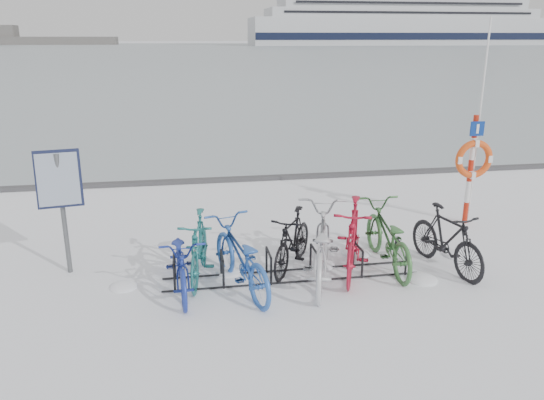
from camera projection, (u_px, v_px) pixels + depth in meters
The scene contains 16 objects.
ground at pixel (291, 277), 8.33m from camera, with size 900.00×900.00×0.00m, color white.
ice_sheet at pixel (184, 49), 154.34m from camera, with size 400.00×298.00×0.02m, color #96A1A9.
quay_edge at pixel (246, 179), 13.88m from camera, with size 400.00×0.25×0.10m, color #3F3F42.
bike_rack at pixel (291, 266), 8.28m from camera, with size 4.00×0.48×0.46m.
info_board at pixel (60, 186), 8.06m from camera, with size 0.70×0.35×1.99m.
lifebuoy_station at pixel (473, 159), 10.31m from camera, with size 0.76×0.22×3.96m.
cruise_ferry at pixel (399, 17), 224.69m from camera, with size 128.63×24.28×42.26m.
bike_0 at pixel (181, 260), 7.79m from camera, with size 0.63×1.82×0.95m, color navy.
bike_1 at pixel (199, 245), 8.19m from camera, with size 0.50×1.76×1.06m, color #1D6667.
bike_2 at pixel (240, 255), 7.82m from camera, with size 0.70×2.02×1.06m, color #2A5AB3.
bike_3 at pixel (292, 239), 8.56m from camera, with size 0.47×1.65×0.99m, color black.
bike_4 at pixel (321, 244), 8.11m from camera, with size 0.77×2.23×1.17m, color #BABDC2.
bike_5 at pixel (353, 236), 8.38m from camera, with size 0.56×1.98×1.19m, color #A7132A.
bike_6 at pixel (387, 235), 8.63m from camera, with size 0.71×2.03×1.06m, color #366B35.
bike_7 at pixel (447, 237), 8.51m from camera, with size 0.50×1.76×1.06m, color black.
snow_drifts at pixel (347, 266), 8.71m from camera, with size 6.03×1.68×0.18m.
Camera 1 is at (-1.57, -7.45, 3.62)m, focal length 35.00 mm.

